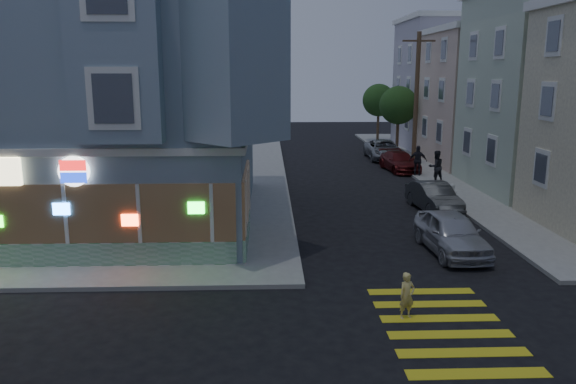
{
  "coord_description": "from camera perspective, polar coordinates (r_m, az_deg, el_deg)",
  "views": [
    {
      "loc": [
        1.88,
        -14.24,
        6.56
      ],
      "look_at": [
        2.61,
        5.76,
        2.25
      ],
      "focal_mm": 35.0,
      "sensor_mm": 36.0,
      "label": 1
    }
  ],
  "objects": [
    {
      "name": "row_house_d",
      "position": [
        51.37,
        18.28,
        10.26
      ],
      "size": [
        12.0,
        8.6,
        10.5
      ],
      "primitive_type": "cube",
      "color": "#A8A3B4",
      "rests_on": "sidewalk_ne"
    },
    {
      "name": "pedestrian_a",
      "position": [
        33.96,
        14.8,
        2.5
      ],
      "size": [
        1.08,
        0.94,
        1.9
      ],
      "primitive_type": "imported",
      "rotation": [
        0.0,
        0.0,
        3.41
      ],
      "color": "black",
      "rests_on": "sidewalk_ne"
    },
    {
      "name": "sidewalk_nw",
      "position": [
        40.81,
        -24.2,
        1.94
      ],
      "size": [
        33.0,
        42.0,
        0.15
      ],
      "primitive_type": "cube",
      "color": "gray",
      "rests_on": "ground"
    },
    {
      "name": "traffic_signal",
      "position": [
        19.36,
        -6.58,
        3.82
      ],
      "size": [
        0.69,
        0.6,
        5.37
      ],
      "rotation": [
        0.0,
        0.0,
        0.41
      ],
      "color": "black",
      "rests_on": "sidewalk_nw"
    },
    {
      "name": "sidewalk_ne",
      "position": [
        43.3,
        27.17,
        2.2
      ],
      "size": [
        24.0,
        42.0,
        0.15
      ],
      "primitive_type": "cube",
      "color": "gray",
      "rests_on": "ground"
    },
    {
      "name": "parked_car_a",
      "position": [
        21.51,
        16.25,
        -4.0
      ],
      "size": [
        1.98,
        4.51,
        1.51
      ],
      "primitive_type": "imported",
      "rotation": [
        0.0,
        0.0,
        0.05
      ],
      "color": "#B3B5BC",
      "rests_on": "ground"
    },
    {
      "name": "street_tree_far",
      "position": [
        53.31,
        9.2,
        9.18
      ],
      "size": [
        3.0,
        3.0,
        5.3
      ],
      "color": "#4C3826",
      "rests_on": "sidewalk_ne"
    },
    {
      "name": "street_tree_near",
      "position": [
        45.5,
        11.16,
        8.63
      ],
      "size": [
        3.0,
        3.0,
        5.3
      ],
      "color": "#4C3826",
      "rests_on": "sidewalk_ne"
    },
    {
      "name": "pedestrian_b",
      "position": [
        36.14,
        13.07,
        3.13
      ],
      "size": [
        1.19,
        0.84,
        1.87
      ],
      "primitive_type": "imported",
      "rotation": [
        0.0,
        0.0,
        2.75
      ],
      "color": "#23222A",
      "rests_on": "sidewalk_ne"
    },
    {
      "name": "utility_pole",
      "position": [
        39.59,
        12.9,
        9.3
      ],
      "size": [
        2.2,
        0.3,
        9.0
      ],
      "color": "#4C3826",
      "rests_on": "sidewalk_ne"
    },
    {
      "name": "corner_building",
      "position": [
        26.44,
        -19.73,
        9.85
      ],
      "size": [
        14.6,
        14.6,
        11.4
      ],
      "color": "gray",
      "rests_on": "sidewalk_nw"
    },
    {
      "name": "ground",
      "position": [
        15.79,
        -8.95,
        -12.56
      ],
      "size": [
        120.0,
        120.0,
        0.0
      ],
      "primitive_type": "plane",
      "color": "black",
      "rests_on": "ground"
    },
    {
      "name": "parked_car_d",
      "position": [
        43.34,
        9.71,
        4.25
      ],
      "size": [
        2.45,
        5.27,
        1.46
      ],
      "primitive_type": "imported",
      "rotation": [
        0.0,
        0.0,
        -0.01
      ],
      "color": "#91959A",
      "rests_on": "ground"
    },
    {
      "name": "row_house_c",
      "position": [
        43.05,
        22.35,
        8.72
      ],
      "size": [
        12.0,
        8.6,
        9.0
      ],
      "primitive_type": "cube",
      "color": "beige",
      "rests_on": "sidewalk_ne"
    },
    {
      "name": "fire_hydrant",
      "position": [
        29.9,
        16.33,
        0.11
      ],
      "size": [
        0.47,
        0.27,
        0.81
      ],
      "color": "silver",
      "rests_on": "sidewalk_ne"
    },
    {
      "name": "parked_car_c",
      "position": [
        38.33,
        11.26,
        3.05
      ],
      "size": [
        2.32,
        4.62,
        1.29
      ],
      "primitive_type": "imported",
      "rotation": [
        0.0,
        0.0,
        0.12
      ],
      "color": "#591415",
      "rests_on": "ground"
    },
    {
      "name": "parked_car_b",
      "position": [
        27.7,
        14.59,
        -0.5
      ],
      "size": [
        1.88,
        4.27,
        1.36
      ],
      "primitive_type": "imported",
      "rotation": [
        0.0,
        0.0,
        0.11
      ],
      "color": "#36393B",
      "rests_on": "ground"
    },
    {
      "name": "running_child",
      "position": [
        15.69,
        11.99,
        -10.27
      ],
      "size": [
        0.55,
        0.46,
        1.29
      ],
      "primitive_type": "imported",
      "rotation": [
        0.0,
        0.0,
        0.37
      ],
      "color": "#DBC770",
      "rests_on": "ground"
    }
  ]
}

